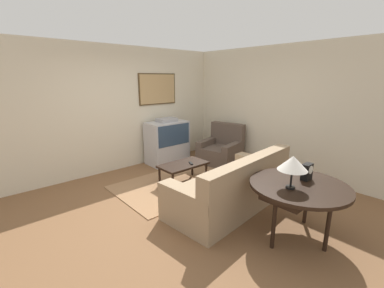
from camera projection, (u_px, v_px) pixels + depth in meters
ground_plane at (179, 199)px, 4.40m from camera, size 12.00×12.00×0.00m
wall_back at (117, 109)px, 5.61m from camera, size 12.00×0.10×2.70m
wall_right at (269, 109)px, 5.75m from camera, size 0.06×12.00×2.70m
area_rug at (180, 182)px, 5.11m from camera, size 2.48×1.57×0.01m
tv at (167, 142)px, 6.20m from camera, size 0.98×0.57×1.10m
couch at (232, 189)px, 4.09m from camera, size 2.22×1.13×0.89m
armchair at (221, 151)px, 6.25m from camera, size 1.03×1.03×0.94m
coffee_table at (183, 166)px, 4.96m from camera, size 0.93×0.52×0.42m
console_table at (299, 189)px, 3.21m from camera, size 1.21×1.21×0.74m
table_lamp at (293, 163)px, 3.01m from camera, size 0.35×0.35×0.41m
mantel_clock at (307, 172)px, 3.32m from camera, size 0.16×0.10×0.22m
remote at (191, 163)px, 4.94m from camera, size 0.11×0.16×0.02m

